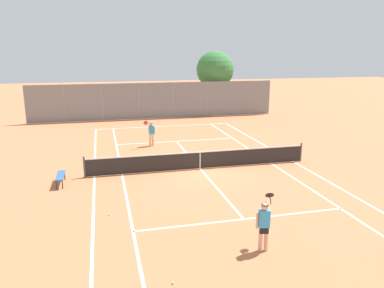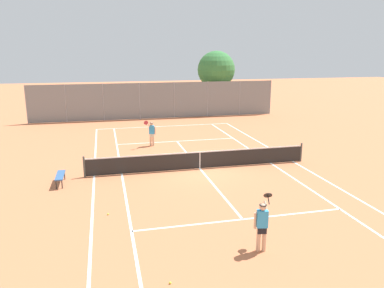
{
  "view_description": "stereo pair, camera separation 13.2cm",
  "coord_description": "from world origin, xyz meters",
  "views": [
    {
      "loc": [
        -4.96,
        -18.49,
        6.14
      ],
      "look_at": [
        -0.08,
        1.5,
        1.0
      ],
      "focal_mm": 35.0,
      "sensor_mm": 36.0,
      "label": 1
    },
    {
      "loc": [
        -4.83,
        -18.52,
        6.14
      ],
      "look_at": [
        -0.08,
        1.5,
        1.0
      ],
      "focal_mm": 35.0,
      "sensor_mm": 36.0,
      "label": 2
    }
  ],
  "objects": [
    {
      "name": "ground_plane",
      "position": [
        0.0,
        0.0,
        0.0
      ],
      "size": [
        120.0,
        120.0,
        0.0
      ],
      "primitive_type": "plane",
      "color": "#C67047"
    },
    {
      "name": "loose_tennis_ball_2",
      "position": [
        -4.9,
        -4.83,
        0.03
      ],
      "size": [
        0.07,
        0.07,
        0.07
      ],
      "primitive_type": "sphere",
      "color": "#D1DB33",
      "rests_on": "ground"
    },
    {
      "name": "tennis_net",
      "position": [
        0.0,
        0.0,
        0.51
      ],
      "size": [
        12.0,
        0.1,
        1.07
      ],
      "color": "#474C47",
      "rests_on": "ground"
    },
    {
      "name": "loose_tennis_ball_3",
      "position": [
        -3.35,
        -9.71,
        0.03
      ],
      "size": [
        0.07,
        0.07,
        0.07
      ],
      "primitive_type": "sphere",
      "color": "#D1DB33",
      "rests_on": "ground"
    },
    {
      "name": "player_near_side",
      "position": [
        -0.25,
        -8.65,
        0.93
      ],
      "size": [
        0.77,
        0.71,
        1.77
      ],
      "color": "#D8A884",
      "rests_on": "ground"
    },
    {
      "name": "loose_tennis_ball_0",
      "position": [
        -1.62,
        7.14,
        0.03
      ],
      "size": [
        0.07,
        0.07,
        0.07
      ],
      "primitive_type": "sphere",
      "color": "#D1DB33",
      "rests_on": "ground"
    },
    {
      "name": "tree_behind_left",
      "position": [
        6.21,
        17.79,
        4.17
      ],
      "size": [
        3.71,
        3.71,
        6.15
      ],
      "color": "brown",
      "rests_on": "ground"
    },
    {
      "name": "player_far_left",
      "position": [
        -1.86,
        5.51,
        0.93
      ],
      "size": [
        0.82,
        0.7,
        1.77
      ],
      "color": "#D8A884",
      "rests_on": "ground"
    },
    {
      "name": "back_fence",
      "position": [
        -0.0,
        15.78,
        1.66
      ],
      "size": [
        22.68,
        0.08,
        3.33
      ],
      "color": "gray",
      "rests_on": "ground"
    },
    {
      "name": "courtside_bench",
      "position": [
        -7.02,
        -0.79,
        0.41
      ],
      "size": [
        0.36,
        1.5,
        0.47
      ],
      "color": "#33598C",
      "rests_on": "ground"
    },
    {
      "name": "court_line_markings",
      "position": [
        0.0,
        0.0,
        0.0
      ],
      "size": [
        11.1,
        23.9,
        0.01
      ],
      "color": "white",
      "rests_on": "ground"
    }
  ]
}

